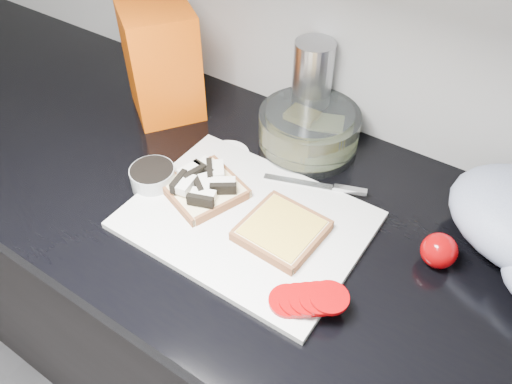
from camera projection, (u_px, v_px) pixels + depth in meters
base_cabinet at (276, 348)px, 1.21m from camera, size 3.50×0.60×0.86m
countertop at (283, 223)px, 0.90m from camera, size 3.50×0.64×0.04m
cutting_board at (246, 220)px, 0.87m from camera, size 0.40×0.30×0.01m
bread_left at (204, 187)px, 0.90m from camera, size 0.17×0.17×0.04m
bread_right at (282, 230)px, 0.83m from camera, size 0.14×0.14×0.02m
tomato_slices at (308, 299)px, 0.73m from camera, size 0.12×0.10×0.02m
knife at (328, 186)px, 0.92m from camera, size 0.19×0.08×0.01m
seed_tub at (153, 177)px, 0.92m from camera, size 0.08×0.08×0.04m
tub_lid at (228, 154)px, 1.00m from camera, size 0.09×0.09×0.01m
glass_bowl at (309, 131)px, 1.00m from camera, size 0.20×0.20×0.08m
bread_bag at (162, 62)px, 1.04m from camera, size 0.20×0.20×0.23m
steel_canister at (312, 86)px, 1.01m from camera, size 0.08×0.08×0.19m
whole_tomatoes at (439, 251)px, 0.79m from camera, size 0.06×0.06×0.06m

